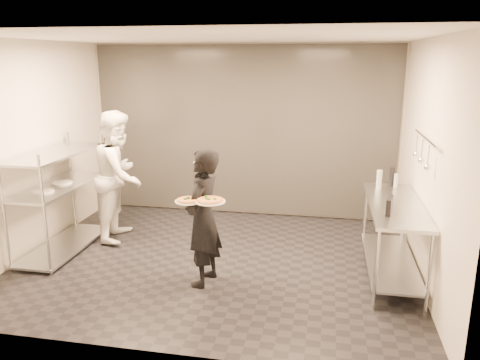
% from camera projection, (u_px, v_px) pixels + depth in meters
% --- Properties ---
extents(room_shell, '(5.00, 4.00, 2.80)m').
position_uv_depth(room_shell, '(233.00, 140.00, 6.87)').
color(room_shell, black).
rests_on(room_shell, ground).
extents(pass_rack, '(0.60, 1.60, 1.50)m').
position_uv_depth(pass_rack, '(60.00, 196.00, 6.29)').
color(pass_rack, silver).
rests_on(pass_rack, ground).
extents(prep_counter, '(0.60, 1.80, 0.92)m').
position_uv_depth(prep_counter, '(393.00, 227.00, 5.55)').
color(prep_counter, silver).
rests_on(prep_counter, ground).
extents(utensil_rail, '(0.07, 1.20, 0.31)m').
position_uv_depth(utensil_rail, '(423.00, 151.00, 5.27)').
color(utensil_rail, silver).
rests_on(utensil_rail, room_shell).
extents(waiter, '(0.48, 0.64, 1.60)m').
position_uv_depth(waiter, '(203.00, 218.00, 5.32)').
color(waiter, black).
rests_on(waiter, ground).
extents(chef, '(0.79, 0.97, 1.86)m').
position_uv_depth(chef, '(119.00, 175.00, 6.71)').
color(chef, white).
rests_on(chef, ground).
extents(pizza_plate_near, '(0.29, 0.29, 0.05)m').
position_uv_depth(pizza_plate_near, '(188.00, 200.00, 5.04)').
color(pizza_plate_near, white).
rests_on(pizza_plate_near, waiter).
extents(pizza_plate_far, '(0.33, 0.33, 0.05)m').
position_uv_depth(pizza_plate_far, '(210.00, 200.00, 4.97)').
color(pizza_plate_far, white).
rests_on(pizza_plate_far, waiter).
extents(salad_plate, '(0.26, 0.26, 0.07)m').
position_uv_depth(salad_plate, '(205.00, 161.00, 5.48)').
color(salad_plate, white).
rests_on(salad_plate, waiter).
extents(pos_monitor, '(0.11, 0.26, 0.18)m').
position_uv_depth(pos_monitor, '(390.00, 205.00, 5.08)').
color(pos_monitor, black).
rests_on(pos_monitor, prep_counter).
extents(bottle_green, '(0.07, 0.07, 0.25)m').
position_uv_depth(bottle_green, '(379.00, 180.00, 6.03)').
color(bottle_green, '#94A296').
rests_on(bottle_green, prep_counter).
extents(bottle_clear, '(0.05, 0.05, 0.18)m').
position_uv_depth(bottle_clear, '(396.00, 180.00, 6.14)').
color(bottle_clear, '#94A296').
rests_on(bottle_clear, prep_counter).
extents(bottle_dark, '(0.07, 0.07, 0.25)m').
position_uv_depth(bottle_dark, '(392.00, 176.00, 6.20)').
color(bottle_dark, black).
rests_on(bottle_dark, prep_counter).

